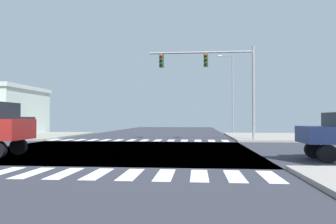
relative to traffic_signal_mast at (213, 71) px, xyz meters
The scene contains 7 objects.
ground 10.16m from the traffic_signal_mast, 127.50° to the right, with size 90.00×90.00×0.05m.
sidewalk_corner_ne 10.50m from the traffic_signal_mast, 33.40° to the left, with size 12.00×12.00×0.14m.
sidewalk_corner_nw 19.67m from the traffic_signal_mast, 164.56° to the left, with size 12.00×12.00×0.14m.
crosswalk_near 16.13m from the traffic_signal_mast, 111.38° to the right, with size 13.50×2.00×0.01m.
crosswalk_far 7.59m from the traffic_signal_mast, behind, with size 13.50×2.00×0.01m.
traffic_signal_mast is the anchor object (origin of this frame).
street_lamp 12.41m from the traffic_signal_mast, 78.14° to the left, with size 1.78×0.32×8.71m.
Camera 1 is at (4.19, -16.58, 1.64)m, focal length 34.24 mm.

